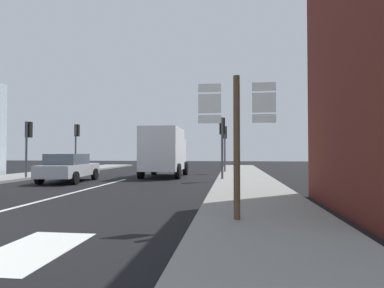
% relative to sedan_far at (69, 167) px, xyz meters
% --- Properties ---
extents(ground_plane, '(80.00, 80.00, 0.00)m').
position_rel_sedan_far_xyz_m(ground_plane, '(2.40, -0.14, -0.76)').
color(ground_plane, black).
extents(sidewalk_right, '(3.08, 44.00, 0.14)m').
position_rel_sedan_far_xyz_m(sidewalk_right, '(9.17, -2.14, -0.69)').
color(sidewalk_right, gray).
rests_on(sidewalk_right, ground).
extents(lane_centre_stripe, '(0.16, 12.00, 0.01)m').
position_rel_sedan_far_xyz_m(lane_centre_stripe, '(2.40, -4.14, -0.75)').
color(lane_centre_stripe, silver).
rests_on(lane_centre_stripe, ground).
extents(lane_turn_arrow, '(1.20, 2.20, 0.01)m').
position_rel_sedan_far_xyz_m(lane_turn_arrow, '(5.28, -11.14, -0.75)').
color(lane_turn_arrow, silver).
rests_on(lane_turn_arrow, ground).
extents(sedan_far, '(2.20, 4.31, 1.47)m').
position_rel_sedan_far_xyz_m(sedan_far, '(0.00, 0.00, 0.00)').
color(sedan_far, '#B7BABF').
rests_on(sedan_far, ground).
extents(delivery_truck, '(2.54, 5.03, 3.05)m').
position_rel_sedan_far_xyz_m(delivery_truck, '(4.21, 4.07, 0.89)').
color(delivery_truck, silver).
rests_on(delivery_truck, ground).
extents(route_sign_post, '(1.66, 0.14, 3.20)m').
position_rel_sedan_far_xyz_m(route_sign_post, '(8.55, -8.99, 1.15)').
color(route_sign_post, brown).
rests_on(route_sign_post, ground).
extents(traffic_light_far_left, '(0.30, 0.49, 3.64)m').
position_rel_sedan_far_xyz_m(traffic_light_far_left, '(-3.13, 7.05, 1.94)').
color(traffic_light_far_left, '#47474C').
rests_on(traffic_light_far_left, ground).
extents(traffic_light_near_left, '(0.30, 0.49, 3.30)m').
position_rel_sedan_far_xyz_m(traffic_light_near_left, '(-3.13, 1.23, 1.68)').
color(traffic_light_near_left, '#47474C').
rests_on(traffic_light_near_left, ground).
extents(traffic_light_near_right, '(0.30, 0.49, 3.41)m').
position_rel_sedan_far_xyz_m(traffic_light_near_right, '(7.93, 1.51, 1.77)').
color(traffic_light_near_right, '#47474C').
rests_on(traffic_light_near_right, ground).
extents(traffic_light_far_right, '(0.30, 0.49, 3.45)m').
position_rel_sedan_far_xyz_m(traffic_light_far_right, '(7.93, 7.77, 1.79)').
color(traffic_light_far_right, '#47474C').
rests_on(traffic_light_far_right, ground).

